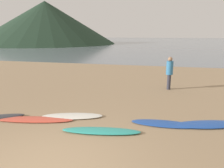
# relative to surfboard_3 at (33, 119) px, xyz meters

# --- Properties ---
(ground_plane) EXTENTS (120.00, 120.00, 0.20)m
(ground_plane) POSITION_rel_surfboard_3_xyz_m (1.67, 7.67, -0.13)
(ground_plane) COLOR #997C5B
(ground_plane) RESTS_ON ground
(ocean_water) EXTENTS (140.00, 100.00, 0.01)m
(ocean_water) POSITION_rel_surfboard_3_xyz_m (1.67, 62.49, -0.03)
(ocean_water) COLOR slate
(ocean_water) RESTS_ON ground
(headland_hill) EXTENTS (34.01, 34.01, 10.14)m
(headland_hill) POSITION_rel_surfboard_3_xyz_m (-24.40, 44.24, 5.03)
(headland_hill) COLOR #1E3323
(headland_hill) RESTS_ON ground
(surfboard_3) EXTENTS (2.61, 0.96, 0.07)m
(surfboard_3) POSITION_rel_surfboard_3_xyz_m (0.00, 0.00, 0.00)
(surfboard_3) COLOR #D84C38
(surfboard_3) RESTS_ON ground
(surfboard_4) EXTENTS (2.08, 1.04, 0.08)m
(surfboard_4) POSITION_rel_surfboard_3_xyz_m (1.10, 0.54, 0.00)
(surfboard_4) COLOR silver
(surfboard_4) RESTS_ON ground
(surfboard_5) EXTENTS (2.26, 0.79, 0.09)m
(surfboard_5) POSITION_rel_surfboard_3_xyz_m (2.34, -0.32, 0.01)
(surfboard_5) COLOR teal
(surfboard_5) RESTS_ON ground
(surfboard_6) EXTENTS (2.03, 0.59, 0.06)m
(surfboard_6) POSITION_rel_surfboard_3_xyz_m (4.07, 0.61, -0.00)
(surfboard_6) COLOR #1E479E
(surfboard_6) RESTS_ON ground
(surfboard_7) EXTENTS (2.21, 1.17, 0.08)m
(surfboard_7) POSITION_rel_surfboard_3_xyz_m (5.35, 0.84, 0.01)
(surfboard_7) COLOR #1E479E
(surfboard_7) RESTS_ON ground
(person_1) EXTENTS (0.32, 0.32, 1.59)m
(person_1) POSITION_rel_surfboard_3_xyz_m (4.27, 4.96, 0.91)
(person_1) COLOR #2D2D38
(person_1) RESTS_ON ground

